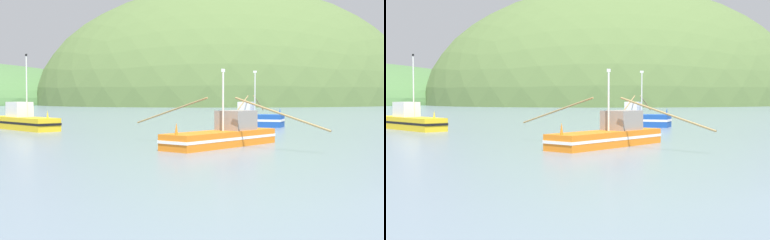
# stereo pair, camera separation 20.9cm
# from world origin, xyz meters

# --- Properties ---
(hill_far_left) EXTENTS (93.72, 74.98, 95.20)m
(hill_far_left) POSITION_xyz_m (106.05, 247.19, 0.00)
(hill_far_left) COLOR #47703D
(hill_far_left) RESTS_ON ground
(hill_far_right) EXTENTS (135.74, 108.59, 82.10)m
(hill_far_right) POSITION_xyz_m (59.73, 173.09, 0.00)
(hill_far_right) COLOR #516B38
(hill_far_right) RESTS_ON ground
(fishing_boat_orange) EXTENTS (9.03, 12.61, 4.88)m
(fishing_boat_orange) POSITION_xyz_m (-0.74, 20.54, 0.71)
(fishing_boat_orange) COLOR orange
(fishing_boat_orange) RESTS_ON ground
(fishing_boat_blue) EXTENTS (7.40, 9.83, 5.71)m
(fishing_boat_blue) POSITION_xyz_m (9.55, 40.17, 0.79)
(fishing_boat_blue) COLOR #19479E
(fishing_boat_blue) RESTS_ON ground
(fishing_boat_yellow) EXTENTS (6.27, 9.69, 7.03)m
(fishing_boat_yellow) POSITION_xyz_m (-12.69, 41.96, 0.81)
(fishing_boat_yellow) COLOR gold
(fishing_boat_yellow) RESTS_ON ground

